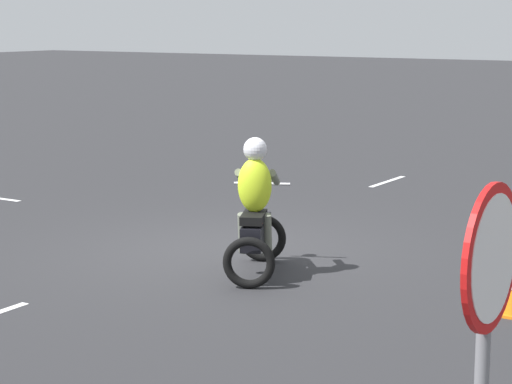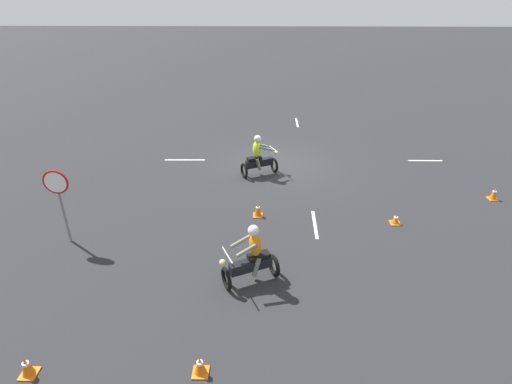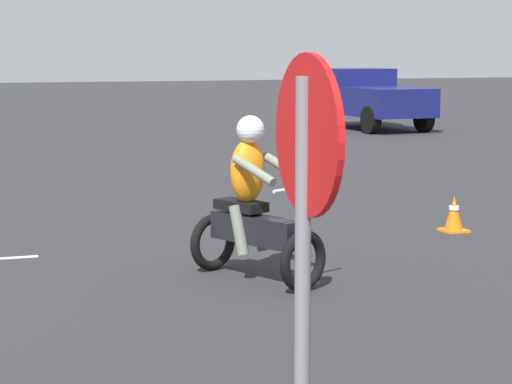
{
  "view_description": "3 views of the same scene",
  "coord_description": "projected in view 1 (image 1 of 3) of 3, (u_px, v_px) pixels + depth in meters",
  "views": [
    {
      "loc": [
        10.63,
        7.15,
        3.03
      ],
      "look_at": [
        0.8,
        0.98,
        1.0
      ],
      "focal_mm": 70.0,
      "sensor_mm": 36.0,
      "label": 1
    },
    {
      "loc": [
        0.66,
        15.33,
        6.77
      ],
      "look_at": [
        0.88,
        4.17,
        0.9
      ],
      "focal_mm": 28.0,
      "sensor_mm": 36.0,
      "label": 2
    },
    {
      "loc": [
        10.2,
        4.09,
        2.31
      ],
      "look_at": [
        0.95,
        7.37,
        0.9
      ],
      "focal_mm": 70.0,
      "sensor_mm": 36.0,
      "label": 3
    }
  ],
  "objects": [
    {
      "name": "motorcycle_rider_foreground",
      "position": [
        256.0,
        215.0,
        11.79
      ],
      "size": [
        1.53,
        1.15,
        1.66
      ],
      "rotation": [
        0.0,
        0.0,
        2.01
      ],
      "color": "black",
      "rests_on": "ground"
    },
    {
      "name": "stop_sign",
      "position": [
        487.0,
        324.0,
        4.6
      ],
      "size": [
        0.7,
        0.08,
        2.3
      ],
      "color": "slate",
      "rests_on": "ground"
    },
    {
      "name": "lane_stripe_w",
      "position": [
        387.0,
        181.0,
        18.69
      ],
      "size": [
        1.46,
        0.11,
        0.01
      ],
      "primitive_type": "cube",
      "rotation": [
        0.0,
        0.0,
        4.72
      ],
      "color": "silver",
      "rests_on": "ground"
    },
    {
      "name": "ground_plane",
      "position": [
        226.0,
        251.0,
        13.13
      ],
      "size": [
        120.0,
        120.0,
        0.0
      ],
      "primitive_type": "plane",
      "color": "#28282B"
    }
  ]
}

